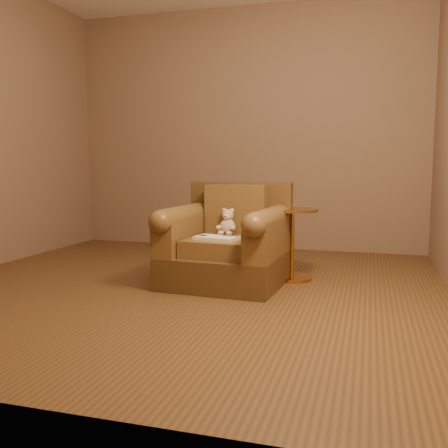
# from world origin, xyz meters

# --- Properties ---
(floor) EXTENTS (4.00, 4.00, 0.00)m
(floor) POSITION_xyz_m (0.00, 0.00, 0.00)
(floor) COLOR brown
(floor) RESTS_ON ground
(room) EXTENTS (4.02, 4.02, 2.71)m
(room) POSITION_xyz_m (0.00, 0.00, 1.71)
(room) COLOR #7C5E4C
(room) RESTS_ON ground
(armchair) EXTENTS (0.94, 0.90, 0.80)m
(armchair) POSITION_xyz_m (0.31, 0.21, 0.31)
(armchair) COLOR #4A3318
(armchair) RESTS_ON floor
(teddy_bear) EXTENTS (0.16, 0.18, 0.22)m
(teddy_bear) POSITION_xyz_m (0.29, 0.29, 0.47)
(teddy_bear) COLOR tan
(teddy_bear) RESTS_ON armchair
(guidebook) EXTENTS (0.35, 0.25, 0.03)m
(guidebook) POSITION_xyz_m (0.28, 0.01, 0.39)
(guidebook) COLOR beige
(guidebook) RESTS_ON armchair
(side_table) EXTENTS (0.42, 0.42, 0.59)m
(side_table) POSITION_xyz_m (0.78, 0.50, 0.32)
(side_table) COLOR #BF8034
(side_table) RESTS_ON floor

